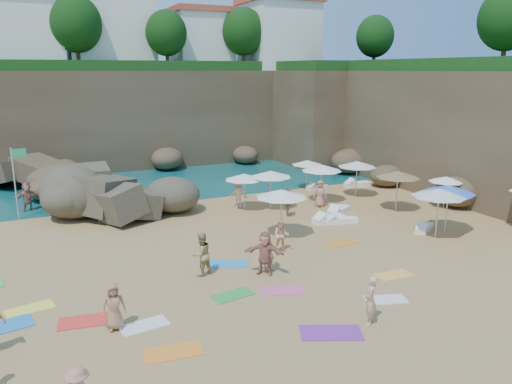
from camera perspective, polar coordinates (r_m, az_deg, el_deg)
name	(u,v)px	position (r m, az deg, el deg)	size (l,w,h in m)	color
ground	(244,254)	(22.74, -1.42, -7.06)	(120.00, 120.00, 0.00)	tan
seawater	(123,154)	(50.87, -14.99, 4.21)	(120.00, 120.00, 0.00)	#0C4751
cliff_back	(153,117)	(45.89, -11.71, 8.43)	(44.00, 8.00, 8.00)	brown
cliff_right	(439,127)	(39.04, 20.14, 6.97)	(8.00, 30.00, 8.00)	brown
cliff_corner	(326,115)	(47.15, 8.02, 8.72)	(10.00, 12.00, 8.00)	brown
clifftop_buildings	(157,33)	(46.81, -11.20, 17.44)	(28.48, 9.48, 7.00)	white
clifftop_trees	(200,28)	(41.31, -6.43, 18.14)	(35.60, 23.82, 4.40)	#11380F
rock_outcrop	(123,211)	(30.35, -14.99, -2.14)	(7.43, 5.57, 2.97)	brown
flag_pole	(16,174)	(30.31, -25.72, 1.91)	(0.78, 0.08, 4.01)	silver
parasol_0	(244,177)	(29.16, -1.35, 1.75)	(2.30, 2.30, 2.18)	silver
parasol_1	(271,174)	(29.32, 1.69, 2.07)	(2.46, 2.46, 2.32)	silver
parasol_2	(307,163)	(34.55, 5.87, 3.36)	(2.15, 2.15, 2.03)	silver
parasol_3	(322,168)	(31.13, 7.51, 2.76)	(2.52, 2.52, 2.39)	silver
parasol_5	(281,194)	(24.36, 2.93, -0.17)	(2.56, 2.56, 2.42)	silver
parasol_6	(398,174)	(30.09, 15.93, 1.95)	(2.52, 2.52, 2.38)	silver
parasol_7	(446,179)	(31.65, 20.91, 1.37)	(2.04, 2.04, 1.93)	silver
parasol_8	(357,164)	(32.96, 11.49, 3.15)	(2.48, 2.48, 2.34)	silver
parasol_9	(439,193)	(25.85, 20.20, -0.09)	(2.61, 2.61, 2.47)	silver
parasol_10	(449,189)	(26.77, 21.16, 0.30)	(2.62, 2.62, 2.48)	silver
lounger_0	(339,210)	(29.35, 9.46, -2.09)	(1.87, 0.62, 0.29)	white
lounger_1	(317,187)	(34.96, 6.98, 0.54)	(1.56, 0.52, 0.24)	silver
lounger_2	(358,184)	(36.29, 11.53, 0.89)	(1.90, 0.63, 0.29)	white
lounger_3	(329,219)	(27.57, 8.36, -3.09)	(1.92, 0.64, 0.30)	white
lounger_4	(342,220)	(27.52, 9.77, -3.21)	(1.71, 0.57, 0.27)	white
lounger_5	(424,228)	(27.24, 18.67, -3.96)	(1.63, 0.54, 0.25)	silver
towel_0	(0,327)	(18.60, -27.17, -13.61)	(1.94, 0.97, 0.03)	#247DC3
towel_2	(174,352)	(15.62, -9.41, -17.60)	(1.69, 0.84, 0.03)	orange
towel_3	(233,295)	(18.80, -2.66, -11.70)	(1.54, 0.77, 0.03)	green
towel_4	(30,309)	(19.46, -24.43, -12.07)	(1.57, 0.79, 0.03)	#FFEC43
towel_5	(144,325)	(17.18, -12.67, -14.66)	(1.55, 0.78, 0.03)	white
towel_6	(331,333)	(16.55, 8.56, -15.61)	(1.94, 0.97, 0.03)	#7B2D95
towel_7	(87,321)	(17.95, -18.74, -13.77)	(1.83, 0.92, 0.03)	red
towel_8	(227,264)	(21.58, -3.31, -8.22)	(1.77, 0.88, 0.03)	#278FD2
towel_9	(281,291)	(19.16, 2.93, -11.18)	(1.62, 0.81, 0.03)	#DD568E
towel_10	(341,243)	(24.37, 9.72, -5.77)	(1.62, 0.81, 0.03)	orange
towel_12	(394,275)	(21.22, 15.49, -9.13)	(1.54, 0.77, 0.03)	#F6B840
towel_13	(386,299)	(19.05, 14.61, -11.80)	(1.49, 0.74, 0.03)	silver
person_stand_1	(201,254)	(20.30, -6.25, -7.07)	(0.87, 0.68, 1.79)	tan
person_stand_2	(238,194)	(29.78, -2.05, -0.25)	(1.11, 0.46, 1.72)	#EBB186
person_stand_3	(289,203)	(28.23, 3.74, -1.21)	(0.93, 0.39, 1.58)	#A06950
person_stand_4	(320,194)	(30.32, 7.33, -0.20)	(0.79, 0.43, 1.62)	tan
person_stand_5	(27,197)	(32.17, -24.68, -0.48)	(1.58, 0.46, 1.71)	tan
person_stand_6	(371,300)	(16.97, 12.96, -11.94)	(0.61, 0.40, 1.66)	#DEAD7E
person_lie_2	(115,323)	(17.11, -15.82, -14.25)	(0.75, 1.54, 0.41)	#A97354
person_lie_3	(265,269)	(20.51, 1.01, -8.75)	(1.64, 1.76, 0.47)	#B46F5E
person_lie_4	(269,266)	(20.92, 1.45, -8.46)	(0.53, 1.46, 0.35)	tan
person_lie_5	(281,246)	(22.94, 2.89, -6.14)	(0.71, 1.46, 0.55)	#F1B689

